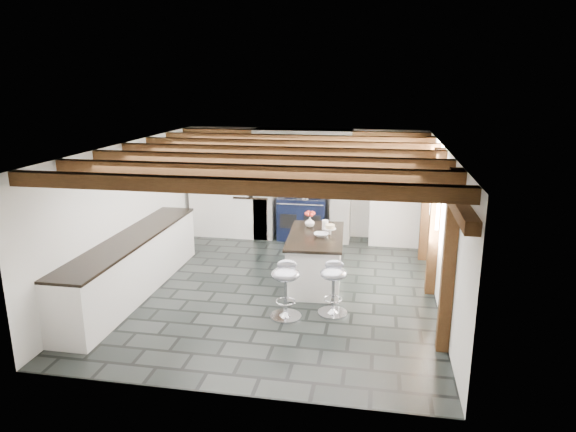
% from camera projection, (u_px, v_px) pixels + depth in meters
% --- Properties ---
extents(ground, '(6.00, 6.00, 0.00)m').
position_uv_depth(ground, '(278.00, 287.00, 8.38)').
color(ground, black).
rests_on(ground, ground).
extents(room_shell, '(6.00, 6.03, 6.00)m').
position_uv_depth(room_shell, '(260.00, 202.00, 9.55)').
color(room_shell, white).
rests_on(room_shell, ground).
extents(range_cooker, '(1.00, 0.63, 0.99)m').
position_uv_depth(range_cooker, '(302.00, 217.00, 10.80)').
color(range_cooker, black).
rests_on(range_cooker, ground).
extents(kitchen_island, '(0.98, 1.74, 1.12)m').
position_uv_depth(kitchen_island, '(316.00, 258.00, 8.45)').
color(kitchen_island, white).
rests_on(kitchen_island, ground).
extents(bar_stool_near, '(0.44, 0.44, 0.79)m').
position_uv_depth(bar_stool_near, '(333.00, 282.00, 7.30)').
color(bar_stool_near, silver).
rests_on(bar_stool_near, ground).
extents(bar_stool_far, '(0.47, 0.47, 0.84)m').
position_uv_depth(bar_stool_far, '(286.00, 283.00, 7.19)').
color(bar_stool_far, silver).
rests_on(bar_stool_far, ground).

